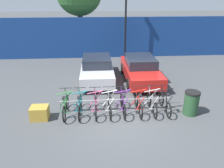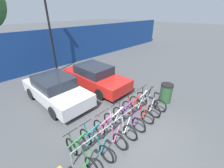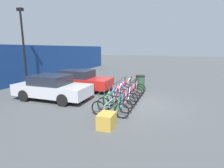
# 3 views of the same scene
# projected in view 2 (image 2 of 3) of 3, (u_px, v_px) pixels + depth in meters

# --- Properties ---
(ground_plane) EXTENTS (120.00, 120.00, 0.00)m
(ground_plane) POSITION_uv_depth(u_px,v_px,m) (134.00, 135.00, 5.94)
(ground_plane) COLOR #424447
(hoarding_wall) EXTENTS (36.00, 0.16, 3.12)m
(hoarding_wall) POSITION_uv_depth(u_px,v_px,m) (30.00, 53.00, 11.03)
(hoarding_wall) COLOR navy
(hoarding_wall) RESTS_ON ground
(bike_rack) EXTENTS (4.78, 0.04, 0.57)m
(bike_rack) POSITION_uv_depth(u_px,v_px,m) (121.00, 118.00, 6.09)
(bike_rack) COLOR gray
(bike_rack) RESTS_ON ground
(bicycle_green) EXTENTS (0.68, 1.71, 1.05)m
(bicycle_green) POSITION_uv_depth(u_px,v_px,m) (81.00, 155.00, 4.66)
(bicycle_green) COLOR black
(bicycle_green) RESTS_ON ground
(bicycle_teal) EXTENTS (0.68, 1.71, 1.05)m
(bicycle_teal) POSITION_uv_depth(u_px,v_px,m) (95.00, 144.00, 5.05)
(bicycle_teal) COLOR black
(bicycle_teal) RESTS_ON ground
(bicycle_pink) EXTENTS (0.68, 1.71, 1.05)m
(bicycle_pink) POSITION_uv_depth(u_px,v_px,m) (109.00, 133.00, 5.49)
(bicycle_pink) COLOR black
(bicycle_pink) RESTS_ON ground
(bicycle_white) EXTENTS (0.68, 1.71, 1.05)m
(bicycle_white) POSITION_uv_depth(u_px,v_px,m) (119.00, 125.00, 5.87)
(bicycle_white) COLOR black
(bicycle_white) RESTS_ON ground
(bicycle_purple) EXTENTS (0.68, 1.71, 1.05)m
(bicycle_purple) POSITION_uv_depth(u_px,v_px,m) (128.00, 118.00, 6.25)
(bicycle_purple) COLOR black
(bicycle_purple) RESTS_ON ground
(bicycle_red) EXTENTS (0.68, 1.71, 1.05)m
(bicycle_red) POSITION_uv_depth(u_px,v_px,m) (137.00, 111.00, 6.69)
(bicycle_red) COLOR black
(bicycle_red) RESTS_ON ground
(bicycle_silver) EXTENTS (0.68, 1.71, 1.05)m
(bicycle_silver) POSITION_uv_depth(u_px,v_px,m) (144.00, 106.00, 7.07)
(bicycle_silver) COLOR black
(bicycle_silver) RESTS_ON ground
(bicycle_black) EXTENTS (0.68, 1.71, 1.05)m
(bicycle_black) POSITION_uv_depth(u_px,v_px,m) (150.00, 101.00, 7.44)
(bicycle_black) COLOR black
(bicycle_black) RESTS_ON ground
(car_silver) EXTENTS (1.91, 4.30, 1.40)m
(car_silver) POSITION_uv_depth(u_px,v_px,m) (56.00, 89.00, 7.84)
(car_silver) COLOR #B7B7BC
(car_silver) RESTS_ON ground
(car_red) EXTENTS (1.91, 4.56, 1.40)m
(car_red) POSITION_uv_depth(u_px,v_px,m) (95.00, 77.00, 9.35)
(car_red) COLOR red
(car_red) RESTS_ON ground
(lamp_post) EXTENTS (0.24, 0.44, 5.62)m
(lamp_post) POSITION_uv_depth(u_px,v_px,m) (50.00, 30.00, 10.60)
(lamp_post) COLOR black
(lamp_post) RESTS_ON ground
(trash_bin) EXTENTS (0.63, 0.63, 1.03)m
(trash_bin) POSITION_uv_depth(u_px,v_px,m) (166.00, 93.00, 7.86)
(trash_bin) COLOR #234728
(trash_bin) RESTS_ON ground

